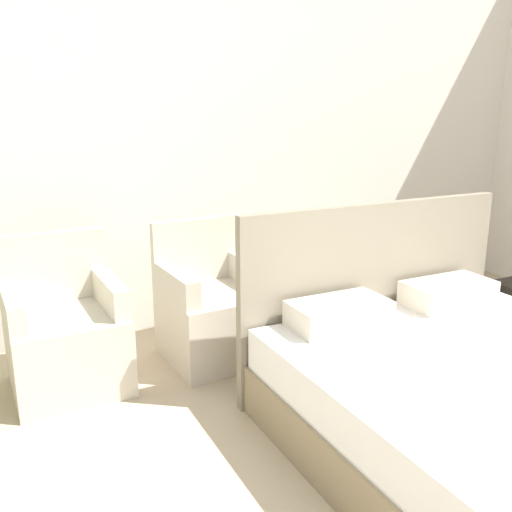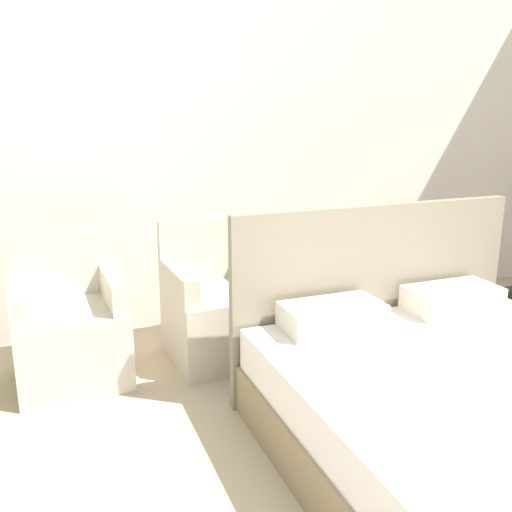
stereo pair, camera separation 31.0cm
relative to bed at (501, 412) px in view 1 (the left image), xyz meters
name	(u,v)px [view 1 (the left image)]	position (x,y,z in m)	size (l,w,h in m)	color
wall_back	(218,132)	(-0.41, 2.40, 1.18)	(10.00, 0.06, 2.90)	silver
bed	(501,412)	(0.00, 0.00, 0.00)	(1.78, 2.14, 1.10)	#8C7A5B
armchair_near_window_left	(67,340)	(-1.69, 1.69, 0.02)	(0.67, 0.65, 0.90)	beige
armchair_near_window_right	(215,315)	(-0.74, 1.69, 0.02)	(0.68, 0.66, 0.90)	beige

